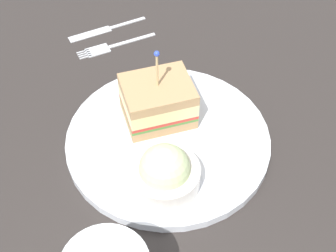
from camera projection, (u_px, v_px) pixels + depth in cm
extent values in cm
cube|color=#2D2826|center=(168.00, 147.00, 61.77)|extent=(92.94, 92.94, 2.00)
cylinder|color=white|center=(168.00, 139.00, 60.56)|extent=(26.14, 26.14, 1.25)
cube|color=tan|center=(158.00, 112.00, 61.92)|extent=(10.63, 11.15, 1.40)
cube|color=#478438|center=(158.00, 108.00, 61.24)|extent=(10.63, 11.15, 0.40)
cube|color=red|center=(158.00, 105.00, 60.91)|extent=(10.63, 11.15, 0.50)
cube|color=#EFE093|center=(158.00, 99.00, 59.99)|extent=(10.63, 11.15, 1.94)
cube|color=tan|center=(158.00, 89.00, 58.74)|extent=(10.63, 11.15, 1.40)
cylinder|color=tan|center=(157.00, 72.00, 56.60)|extent=(0.30, 0.30, 5.72)
sphere|color=blue|center=(157.00, 54.00, 54.46)|extent=(0.70, 0.70, 0.70)
cylinder|color=silver|center=(165.00, 177.00, 54.19)|extent=(8.19, 8.19, 2.84)
sphere|color=beige|center=(165.00, 169.00, 53.04)|extent=(5.90, 5.90, 5.90)
cube|color=silver|center=(132.00, 40.00, 74.86)|extent=(5.50, 6.51, 0.35)
cube|color=silver|center=(98.00, 50.00, 73.23)|extent=(3.99, 4.18, 0.35)
cube|color=silver|center=(83.00, 51.00, 73.06)|extent=(1.41, 1.66, 0.35)
cube|color=silver|center=(84.00, 53.00, 72.76)|extent=(1.41, 1.66, 0.35)
cube|color=silver|center=(85.00, 55.00, 72.46)|extent=(1.41, 1.66, 0.35)
cube|color=silver|center=(86.00, 57.00, 72.16)|extent=(1.41, 1.66, 0.35)
cube|color=silver|center=(123.00, 24.00, 77.70)|extent=(5.68, 6.41, 0.35)
cube|color=silver|center=(90.00, 34.00, 75.97)|extent=(5.73, 6.27, 0.24)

